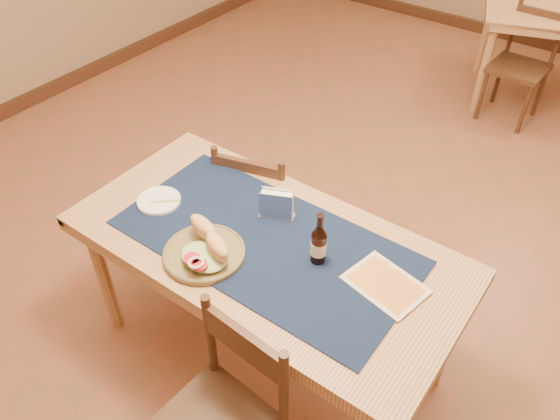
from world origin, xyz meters
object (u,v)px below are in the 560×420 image
Objects in this scene: beer_bottle at (319,244)px; napkin_holder at (277,205)px; chair_main_far at (261,204)px; sandwich_plate at (205,250)px; main_table at (266,256)px.

napkin_holder is at bearing 158.11° from beer_bottle.
beer_bottle is at bearing -34.38° from chair_main_far.
beer_bottle is 0.30m from napkin_holder.
beer_bottle reaches higher than sandwich_plate.
sandwich_plate is 0.36m from napkin_holder.
chair_main_far is at bearing 130.23° from main_table.
chair_main_far is 0.84m from beer_bottle.
main_table is at bearing -170.37° from beer_bottle.
chair_main_far is 5.44× the size of napkin_holder.
sandwich_plate is 2.07× the size of napkin_holder.
napkin_holder is (0.33, -0.31, 0.38)m from chair_main_far.
beer_bottle is at bearing 9.63° from main_table.
napkin_holder is at bearing 109.36° from main_table.
napkin_holder is (-0.05, 0.15, 0.15)m from main_table.
napkin_holder is at bearing -42.60° from chair_main_far.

